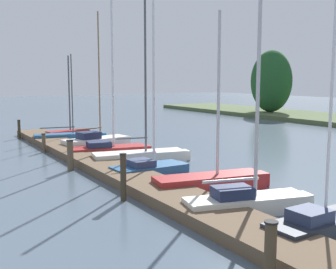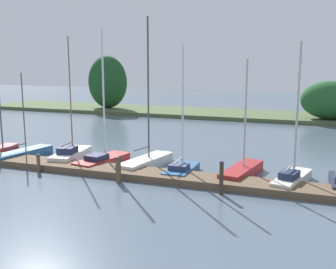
% 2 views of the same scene
% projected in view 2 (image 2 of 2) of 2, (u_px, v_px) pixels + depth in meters
% --- Properties ---
extents(dock_pier, '(30.83, 1.80, 0.35)m').
position_uv_depth(dock_pier, '(181.00, 178.00, 20.10)').
color(dock_pier, brown).
rests_on(dock_pier, ground).
extents(sailboat_0, '(1.38, 3.04, 5.33)m').
position_uv_depth(sailboat_0, '(2.00, 148.00, 26.47)').
color(sailboat_0, maroon).
rests_on(sailboat_0, ground).
extents(sailboat_1, '(1.68, 4.37, 5.29)m').
position_uv_depth(sailboat_1, '(25.00, 153.00, 25.07)').
color(sailboat_1, '#285684').
rests_on(sailboat_1, ground).
extents(sailboat_2, '(1.79, 4.06, 7.42)m').
position_uv_depth(sailboat_2, '(72.00, 154.00, 24.40)').
color(sailboat_2, white).
rests_on(sailboat_2, ground).
extents(sailboat_3, '(1.95, 4.19, 7.75)m').
position_uv_depth(sailboat_3, '(103.00, 158.00, 23.37)').
color(sailboat_3, maroon).
rests_on(sailboat_3, ground).
extents(sailboat_4, '(1.93, 4.59, 8.39)m').
position_uv_depth(sailboat_4, '(148.00, 160.00, 22.95)').
color(sailboat_4, silver).
rests_on(sailboat_4, ground).
extents(sailboat_5, '(1.33, 3.22, 6.80)m').
position_uv_depth(sailboat_5, '(182.00, 168.00, 21.31)').
color(sailboat_5, '#285684').
rests_on(sailboat_5, ground).
extents(sailboat_6, '(1.78, 4.28, 6.08)m').
position_uv_depth(sailboat_6, '(243.00, 170.00, 20.96)').
color(sailboat_6, maroon).
rests_on(sailboat_6, ground).
extents(sailboat_7, '(1.84, 3.96, 6.90)m').
position_uv_depth(sailboat_7, '(293.00, 177.00, 19.46)').
color(sailboat_7, silver).
rests_on(sailboat_7, ground).
extents(mooring_piling_1, '(0.22, 0.22, 1.00)m').
position_uv_depth(mooring_piling_1, '(38.00, 163.00, 21.73)').
color(mooring_piling_1, brown).
rests_on(mooring_piling_1, ground).
extents(mooring_piling_2, '(0.30, 0.30, 1.29)m').
position_uv_depth(mooring_piling_2, '(118.00, 170.00, 19.81)').
color(mooring_piling_2, brown).
rests_on(mooring_piling_2, ground).
extents(mooring_piling_3, '(0.22, 0.22, 1.52)m').
position_uv_depth(mooring_piling_3, '(221.00, 178.00, 18.01)').
color(mooring_piling_3, '#3D3323').
rests_on(mooring_piling_3, ground).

